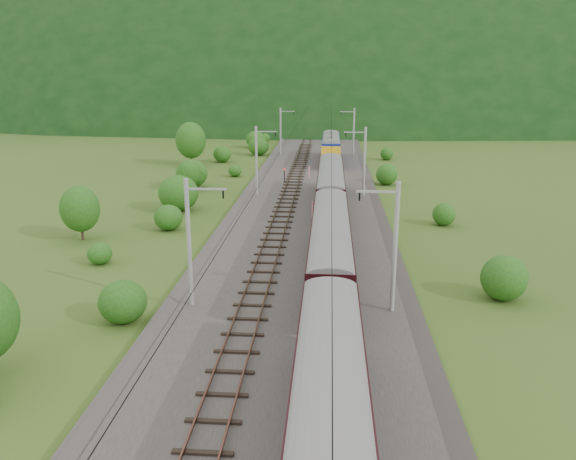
{
  "coord_description": "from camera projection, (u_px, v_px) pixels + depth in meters",
  "views": [
    {
      "loc": [
        2.22,
        -31.99,
        14.48
      ],
      "look_at": [
        -0.86,
        9.36,
        2.6
      ],
      "focal_mm": 35.0,
      "sensor_mm": 36.0,
      "label": 1
    }
  ],
  "objects": [
    {
      "name": "catenary_left",
      "position": [
        257.0,
        159.0,
        64.69
      ],
      "size": [
        2.54,
        192.28,
        8.0
      ],
      "color": "gray",
      "rests_on": "railbed"
    },
    {
      "name": "hazard_post_far",
      "position": [
        313.0,
        209.0,
        55.83
      ],
      "size": [
        0.17,
        0.17,
        1.61
      ],
      "primitive_type": "cylinder",
      "color": "red",
      "rests_on": "railbed"
    },
    {
      "name": "railbed",
      "position": [
        299.0,
        258.0,
        44.36
      ],
      "size": [
        14.0,
        220.0,
        0.3
      ],
      "primitive_type": "cube",
      "color": "#38332D",
      "rests_on": "ground"
    },
    {
      "name": "mountain_main",
      "position": [
        326.0,
        99.0,
        284.07
      ],
      "size": [
        504.0,
        360.0,
        244.0
      ],
      "primitive_type": "ellipsoid",
      "color": "black",
      "rests_on": "ground"
    },
    {
      "name": "track_right",
      "position": [
        330.0,
        256.0,
        44.13
      ],
      "size": [
        2.4,
        220.0,
        0.27
      ],
      "color": "brown",
      "rests_on": "railbed"
    },
    {
      "name": "train",
      "position": [
        331.0,
        235.0,
        39.34
      ],
      "size": [
        2.79,
        113.53,
        4.85
      ],
      "color": "black",
      "rests_on": "ground"
    },
    {
      "name": "track_left",
      "position": [
        269.0,
        254.0,
        44.47
      ],
      "size": [
        2.4,
        220.0,
        0.27
      ],
      "color": "brown",
      "rests_on": "railbed"
    },
    {
      "name": "mountain_ridge",
      "position": [
        123.0,
        95.0,
        330.98
      ],
      "size": [
        336.0,
        280.0,
        132.0
      ],
      "primitive_type": "ellipsoid",
      "color": "black",
      "rests_on": "ground"
    },
    {
      "name": "vegetation_right",
      "position": [
        474.0,
        274.0,
        37.83
      ],
      "size": [
        6.85,
        103.42,
        2.74
      ],
      "color": "#234913",
      "rests_on": "ground"
    },
    {
      "name": "catenary_right",
      "position": [
        364.0,
        161.0,
        63.82
      ],
      "size": [
        2.54,
        192.28,
        8.0
      ],
      "color": "gray",
      "rests_on": "railbed"
    },
    {
      "name": "overhead_wires",
      "position": [
        300.0,
        171.0,
        42.44
      ],
      "size": [
        4.83,
        198.0,
        0.03
      ],
      "color": "black",
      "rests_on": "ground"
    },
    {
      "name": "vegetation_left",
      "position": [
        174.0,
        183.0,
        61.64
      ],
      "size": [
        13.87,
        150.57,
        6.85
      ],
      "color": "#234913",
      "rests_on": "ground"
    },
    {
      "name": "hazard_post_near",
      "position": [
        309.0,
        172.0,
        75.92
      ],
      "size": [
        0.18,
        0.18,
        1.67
      ],
      "primitive_type": "cylinder",
      "color": "red",
      "rests_on": "railbed"
    },
    {
      "name": "signal",
      "position": [
        284.0,
        175.0,
        72.68
      ],
      "size": [
        0.2,
        0.2,
        1.85
      ],
      "color": "black",
      "rests_on": "railbed"
    },
    {
      "name": "ground",
      "position": [
        291.0,
        312.0,
        34.81
      ],
      "size": [
        600.0,
        600.0,
        0.0
      ],
      "primitive_type": "plane",
      "color": "#334E18",
      "rests_on": "ground"
    }
  ]
}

